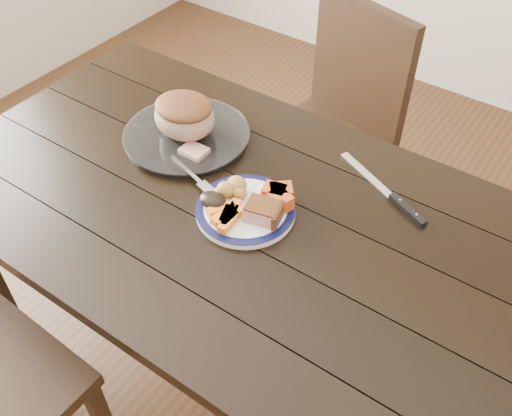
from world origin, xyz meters
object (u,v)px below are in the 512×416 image
Objects in this scene: chair_far at (333,120)px; roast_joint at (185,117)px; carving_knife at (397,200)px; dinner_plate at (246,210)px; fork at (194,177)px; dining_table at (236,230)px; serving_platter at (187,136)px; pork_slice at (263,212)px.

roast_joint is (-0.15, -0.60, 0.30)m from chair_far.
carving_knife is (0.44, -0.49, 0.23)m from chair_far.
dinner_plate reaches higher than carving_knife.
fork is 1.00× the size of roast_joint.
fork is (-0.13, 0.00, 0.11)m from dining_table.
fork reaches higher than serving_platter.
dining_table is 6.56× the size of dinner_plate.
pork_slice is at bearing 121.35° from chair_far.
pork_slice is (0.05, -0.00, 0.03)m from dinner_plate.
serving_platter is 1.15× the size of carving_knife.
dining_table is at bearing 170.13° from dinner_plate.
chair_far is at bearing 101.87° from dinner_plate.
pork_slice reaches higher than serving_platter.
chair_far reaches higher than pork_slice.
dining_table is at bearing -26.29° from roast_joint.
serving_platter is 1.97× the size of fork.
roast_joint is at bearing -145.72° from carving_knife.
pork_slice reaches higher than carving_knife.
serving_platter is at bearing 152.20° from fork.
dinner_plate is (0.04, -0.01, 0.10)m from dining_table.
chair_far reaches higher than dining_table.
dinner_plate is 0.06m from pork_slice.
dining_table is 0.35m from roast_joint.
pork_slice is 0.47× the size of roast_joint.
fork is at bearing -43.44° from serving_platter.
chair_far reaches higher than serving_platter.
dining_table is 19.54× the size of pork_slice.
serving_platter is at bearing 153.71° from dining_table.
carving_knife is at bearing 10.46° from roast_joint.
chair_far is 3.09× the size of carving_knife.
pork_slice is at bearing -4.76° from dinner_plate.
carving_knife is at bearing 10.46° from serving_platter.
serving_platter is 0.61m from carving_knife.
chair_far is 3.78× the size of dinner_plate.
chair_far is 11.27× the size of pork_slice.
roast_joint is at bearing 0.00° from serving_platter.
pork_slice is (0.37, -0.15, 0.03)m from serving_platter.
dinner_plate is 0.34m from serving_platter.
roast_joint is 0.59× the size of carving_knife.
fork reaches higher than carving_knife.
pork_slice is 0.23m from fork.
pork_slice is 0.35m from carving_knife.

